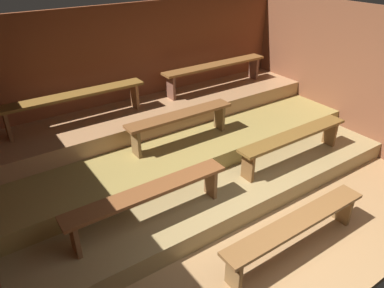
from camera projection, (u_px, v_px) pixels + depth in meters
name	position (u px, v px, depth m)	size (l,w,h in m)	color
ground	(210.00, 189.00, 5.54)	(6.73, 4.96, 0.08)	#9D754A
wall_back	(141.00, 74.00, 6.44)	(6.73, 0.06, 2.44)	brown
wall_right	(345.00, 75.00, 6.40)	(0.06, 4.96, 2.44)	brown
platform_lower	(189.00, 163.00, 5.85)	(5.93, 3.05, 0.27)	#957D4F
platform_middle	(174.00, 138.00, 6.05)	(5.93, 2.13, 0.27)	olive
platform_upper	(158.00, 113.00, 6.28)	(5.93, 1.11, 0.27)	#A87950
bench_floor_center	(296.00, 226.00, 4.19)	(2.12, 0.28, 0.47)	brown
bench_lower_left	(149.00, 196.00, 4.25)	(2.09, 0.28, 0.47)	brown
bench_lower_right	(294.00, 139.00, 5.49)	(2.09, 0.28, 0.47)	brown
bench_middle_center	(180.00, 119.00, 5.48)	(1.78, 0.28, 0.47)	brown
bench_upper_left	(75.00, 99.00, 5.46)	(2.23, 0.28, 0.47)	brown
bench_upper_right	(216.00, 68.00, 6.80)	(2.23, 0.28, 0.47)	brown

